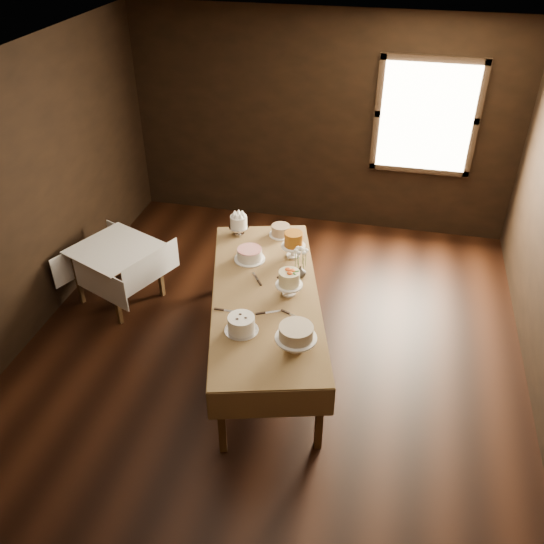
# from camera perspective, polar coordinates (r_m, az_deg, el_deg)

# --- Properties ---
(floor) EXTENTS (5.00, 6.00, 0.01)m
(floor) POSITION_cam_1_polar(r_m,az_deg,el_deg) (5.87, -0.44, -8.78)
(floor) COLOR black
(floor) RESTS_ON ground
(ceiling) EXTENTS (5.00, 6.00, 0.01)m
(ceiling) POSITION_cam_1_polar(r_m,az_deg,el_deg) (4.45, -0.61, 18.59)
(ceiling) COLOR beige
(ceiling) RESTS_ON wall_back
(wall_back) EXTENTS (5.00, 0.02, 2.80)m
(wall_back) POSITION_cam_1_polar(r_m,az_deg,el_deg) (7.69, 4.81, 14.36)
(wall_back) COLOR black
(wall_back) RESTS_ON ground
(wall_left) EXTENTS (0.02, 6.00, 2.80)m
(wall_left) POSITION_cam_1_polar(r_m,az_deg,el_deg) (6.03, -24.40, 5.48)
(wall_left) COLOR black
(wall_left) RESTS_ON ground
(window) EXTENTS (1.10, 0.05, 1.30)m
(window) POSITION_cam_1_polar(r_m,az_deg,el_deg) (7.51, 14.97, 14.47)
(window) COLOR #FFEABF
(window) RESTS_ON wall_back
(display_table) EXTENTS (1.62, 2.69, 0.78)m
(display_table) POSITION_cam_1_polar(r_m,az_deg,el_deg) (5.48, -0.66, -2.53)
(display_table) COLOR #3F2B17
(display_table) RESTS_ON ground
(side_table) EXTENTS (1.07, 1.07, 0.68)m
(side_table) POSITION_cam_1_polar(r_m,az_deg,el_deg) (6.56, -15.18, 1.75)
(side_table) COLOR #3F2B17
(side_table) RESTS_ON ground
(cake_meringue) EXTENTS (0.24, 0.24, 0.24)m
(cake_meringue) POSITION_cam_1_polar(r_m,az_deg,el_deg) (6.31, -3.29, 4.57)
(cake_meringue) COLOR silver
(cake_meringue) RESTS_ON display_table
(cake_speckled) EXTENTS (0.27, 0.27, 0.12)m
(cake_speckled) POSITION_cam_1_polar(r_m,az_deg,el_deg) (6.30, 0.85, 4.10)
(cake_speckled) COLOR white
(cake_speckled) RESTS_ON display_table
(cake_lattice) EXTENTS (0.33, 0.33, 0.12)m
(cake_lattice) POSITION_cam_1_polar(r_m,az_deg,el_deg) (5.89, -2.22, 1.69)
(cake_lattice) COLOR white
(cake_lattice) RESTS_ON display_table
(cake_caramel) EXTENTS (0.25, 0.25, 0.29)m
(cake_caramel) POSITION_cam_1_polar(r_m,az_deg,el_deg) (5.91, 2.12, 2.60)
(cake_caramel) COLOR white
(cake_caramel) RESTS_ON display_table
(cake_flowers) EXTENTS (0.27, 0.27, 0.26)m
(cake_flowers) POSITION_cam_1_polar(r_m,az_deg,el_deg) (5.36, 1.70, -1.19)
(cake_flowers) COLOR white
(cake_flowers) RESTS_ON display_table
(cake_swirl) EXTENTS (0.33, 0.33, 0.15)m
(cake_swirl) POSITION_cam_1_polar(r_m,az_deg,el_deg) (4.97, -3.04, -5.19)
(cake_swirl) COLOR silver
(cake_swirl) RESTS_ON display_table
(cake_cream) EXTENTS (0.37, 0.37, 0.24)m
(cake_cream) POSITION_cam_1_polar(r_m,az_deg,el_deg) (4.77, 2.37, -6.57)
(cake_cream) COLOR white
(cake_cream) RESTS_ON display_table
(cake_server_a) EXTENTS (0.23, 0.13, 0.01)m
(cake_server_a) POSITION_cam_1_polar(r_m,az_deg,el_deg) (5.21, 0.15, -3.93)
(cake_server_a) COLOR silver
(cake_server_a) RESTS_ON display_table
(cake_server_b) EXTENTS (0.23, 0.12, 0.01)m
(cake_server_b) POSITION_cam_1_polar(r_m,az_deg,el_deg) (5.15, 2.42, -4.44)
(cake_server_b) COLOR silver
(cake_server_b) RESTS_ON display_table
(cake_server_c) EXTENTS (0.15, 0.21, 0.01)m
(cake_server_c) POSITION_cam_1_polar(r_m,az_deg,el_deg) (5.66, -1.63, -0.44)
(cake_server_c) COLOR silver
(cake_server_c) RESTS_ON display_table
(cake_server_d) EXTENTS (0.16, 0.21, 0.01)m
(cake_server_d) POSITION_cam_1_polar(r_m,az_deg,el_deg) (5.73, 1.73, 0.05)
(cake_server_d) COLOR silver
(cake_server_d) RESTS_ON display_table
(cake_server_e) EXTENTS (0.24, 0.03, 0.01)m
(cake_server_e) POSITION_cam_1_polar(r_m,az_deg,el_deg) (5.22, -3.97, -3.88)
(cake_server_e) COLOR silver
(cake_server_e) RESTS_ON display_table
(flower_vase) EXTENTS (0.15, 0.15, 0.12)m
(flower_vase) POSITION_cam_1_polar(r_m,az_deg,el_deg) (5.63, 2.79, 0.03)
(flower_vase) COLOR #2D2823
(flower_vase) RESTS_ON display_table
(flower_bouquet) EXTENTS (0.14, 0.14, 0.20)m
(flower_bouquet) POSITION_cam_1_polar(r_m,az_deg,el_deg) (5.53, 2.84, 1.58)
(flower_bouquet) COLOR white
(flower_bouquet) RESTS_ON flower_vase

